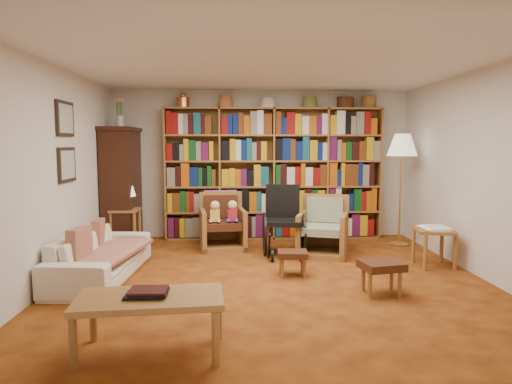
{
  "coord_description": "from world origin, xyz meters",
  "views": [
    {
      "loc": [
        -0.43,
        -5.32,
        1.6
      ],
      "look_at": [
        -0.17,
        0.6,
        0.97
      ],
      "focal_mm": 32.0,
      "sensor_mm": 36.0,
      "label": 1
    }
  ],
  "objects": [
    {
      "name": "bookshelf",
      "position": [
        0.2,
        2.33,
        1.17
      ],
      "size": [
        3.6,
        0.3,
        2.42
      ],
      "color": "olive",
      "rests_on": "floor"
    },
    {
      "name": "wall_left",
      "position": [
        -2.5,
        0.0,
        1.25
      ],
      "size": [
        0.0,
        5.0,
        5.0
      ],
      "primitive_type": "plane",
      "rotation": [
        1.57,
        0.0,
        1.57
      ],
      "color": "silver",
      "rests_on": "floor"
    },
    {
      "name": "footstool_a",
      "position": [
        0.25,
        0.08,
        0.25
      ],
      "size": [
        0.37,
        0.32,
        0.3
      ],
      "color": "#432012",
      "rests_on": "floor"
    },
    {
      "name": "wall_back",
      "position": [
        0.0,
        2.5,
        1.25
      ],
      "size": [
        5.0,
        0.0,
        5.0
      ],
      "primitive_type": "plane",
      "rotation": [
        1.57,
        0.0,
        0.0
      ],
      "color": "silver",
      "rests_on": "floor"
    },
    {
      "name": "framed_pictures",
      "position": [
        -2.48,
        0.3,
        1.62
      ],
      "size": [
        0.03,
        0.52,
        0.97
      ],
      "color": "black",
      "rests_on": "wall_left"
    },
    {
      "name": "wall_right",
      "position": [
        2.5,
        0.0,
        1.25
      ],
      "size": [
        0.0,
        5.0,
        5.0
      ],
      "primitive_type": "plane",
      "rotation": [
        1.57,
        0.0,
        -1.57
      ],
      "color": "silver",
      "rests_on": "floor"
    },
    {
      "name": "armchair_leather",
      "position": [
        -0.64,
        1.68,
        0.35
      ],
      "size": [
        0.77,
        0.8,
        0.86
      ],
      "color": "olive",
      "rests_on": "floor"
    },
    {
      "name": "curio_cabinet",
      "position": [
        -2.25,
        2.0,
        0.95
      ],
      "size": [
        0.5,
        0.95,
        2.4
      ],
      "color": "black",
      "rests_on": "floor"
    },
    {
      "name": "coffee_table",
      "position": [
        -1.09,
        -1.93,
        0.4
      ],
      "size": [
        1.14,
        0.64,
        0.5
      ],
      "color": "olive",
      "rests_on": "floor"
    },
    {
      "name": "table_lamp",
      "position": [
        -2.15,
        1.74,
        0.91
      ],
      "size": [
        0.34,
        0.34,
        0.46
      ],
      "color": "gold",
      "rests_on": "side_table_lamp"
    },
    {
      "name": "cushion_left",
      "position": [
        -2.18,
        0.45,
        0.45
      ],
      "size": [
        0.14,
        0.35,
        0.35
      ],
      "primitive_type": "cube",
      "rotation": [
        0.0,
        0.0,
        0.09
      ],
      "color": "maroon",
      "rests_on": "sofa"
    },
    {
      "name": "sofa_throw",
      "position": [
        -2.0,
        0.1,
        0.3
      ],
      "size": [
        0.92,
        1.44,
        0.04
      ],
      "primitive_type": "cube",
      "rotation": [
        0.0,
        0.0,
        -0.15
      ],
      "color": "#C5B18F",
      "rests_on": "sofa"
    },
    {
      "name": "floor",
      "position": [
        0.0,
        0.0,
        0.0
      ],
      "size": [
        5.0,
        5.0,
        0.0
      ],
      "primitive_type": "plane",
      "color": "#954F17",
      "rests_on": "ground"
    },
    {
      "name": "sofa",
      "position": [
        -2.05,
        0.1,
        0.27
      ],
      "size": [
        1.91,
        0.84,
        0.55
      ],
      "primitive_type": "imported",
      "rotation": [
        0.0,
        0.0,
        1.51
      ],
      "color": "beige",
      "rests_on": "floor"
    },
    {
      "name": "wheelchair",
      "position": [
        0.25,
        1.15,
        0.46
      ],
      "size": [
        0.58,
        0.81,
        1.01
      ],
      "color": "black",
      "rests_on": "floor"
    },
    {
      "name": "ceiling",
      "position": [
        0.0,
        0.0,
        2.5
      ],
      "size": [
        5.0,
        5.0,
        0.0
      ],
      "primitive_type": "plane",
      "rotation": [
        3.14,
        0.0,
        0.0
      ],
      "color": "silver",
      "rests_on": "wall_back"
    },
    {
      "name": "side_table_papers",
      "position": [
        2.15,
        0.42,
        0.42
      ],
      "size": [
        0.55,
        0.55,
        0.53
      ],
      "color": "olive",
      "rests_on": "floor"
    },
    {
      "name": "footstool_b",
      "position": [
        1.11,
        -0.65,
        0.29
      ],
      "size": [
        0.48,
        0.43,
        0.36
      ],
      "color": "#432012",
      "rests_on": "floor"
    },
    {
      "name": "cushion_right",
      "position": [
        -2.18,
        -0.25,
        0.45
      ],
      "size": [
        0.18,
        0.39,
        0.37
      ],
      "primitive_type": "cube",
      "rotation": [
        0.0,
        0.0,
        -0.18
      ],
      "color": "maroon",
      "rests_on": "sofa"
    },
    {
      "name": "armchair_sage",
      "position": [
        0.81,
        1.2,
        0.32
      ],
      "size": [
        0.89,
        0.9,
        0.85
      ],
      "color": "olive",
      "rests_on": "floor"
    },
    {
      "name": "wall_front",
      "position": [
        0.0,
        -2.5,
        1.25
      ],
      "size": [
        5.0,
        0.0,
        5.0
      ],
      "primitive_type": "plane",
      "rotation": [
        -1.57,
        0.0,
        0.0
      ],
      "color": "silver",
      "rests_on": "floor"
    },
    {
      "name": "floor_lamp",
      "position": [
        2.15,
        1.68,
        1.51
      ],
      "size": [
        0.47,
        0.47,
        1.76
      ],
      "color": "gold",
      "rests_on": "floor"
    },
    {
      "name": "side_table_lamp",
      "position": [
        -2.15,
        1.74,
        0.45
      ],
      "size": [
        0.43,
        0.43,
        0.6
      ],
      "color": "olive",
      "rests_on": "floor"
    }
  ]
}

